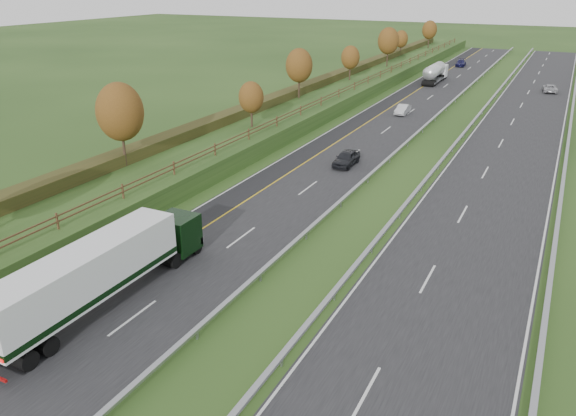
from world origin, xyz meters
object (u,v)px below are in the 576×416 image
at_px(box_lorry, 101,270).
at_px(car_oncoming, 550,88).
at_px(car_silver_mid, 403,109).
at_px(road_tanker, 435,72).
at_px(car_dark_near, 346,158).
at_px(car_small_far, 461,63).

height_order(box_lorry, car_oncoming, box_lorry).
height_order(box_lorry, car_silver_mid, box_lorry).
xyz_separation_m(box_lorry, car_silver_mid, (1.75, 57.54, -1.61)).
xyz_separation_m(road_tanker, car_silver_mid, (2.05, -28.94, -1.14)).
distance_m(car_dark_near, car_silver_mid, 26.00).
bearing_deg(car_small_far, road_tanker, -95.19).
bearing_deg(road_tanker, car_oncoming, -3.47).
height_order(car_silver_mid, car_oncoming, car_silver_mid).
distance_m(car_small_far, car_oncoming, 31.49).
bearing_deg(car_silver_mid, box_lorry, -91.48).
height_order(road_tanker, car_dark_near, road_tanker).
bearing_deg(car_small_far, car_dark_near, -92.05).
bearing_deg(car_oncoming, car_small_far, -57.89).
bearing_deg(box_lorry, car_small_far, 89.96).
relative_size(road_tanker, car_small_far, 2.35).
height_order(road_tanker, car_oncoming, road_tanker).
relative_size(box_lorry, road_tanker, 1.45).
bearing_deg(car_dark_near, car_silver_mid, 92.67).
bearing_deg(car_dark_near, box_lorry, -95.91).
bearing_deg(car_oncoming, box_lorry, 70.89).
xyz_separation_m(road_tanker, car_small_far, (0.38, 23.52, -1.13)).
xyz_separation_m(car_silver_mid, car_oncoming, (17.84, 27.74, -0.02)).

